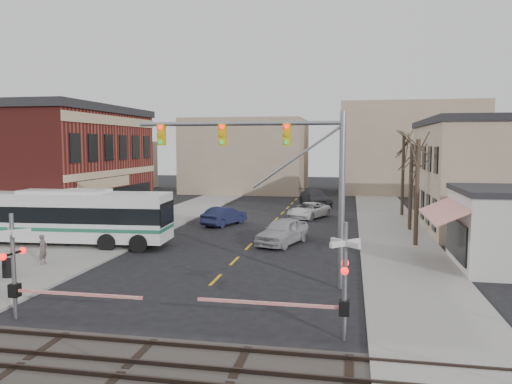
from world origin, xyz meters
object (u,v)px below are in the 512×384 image
car_b (224,216)px  car_c (309,210)px  rr_crossing_west (24,268)px  car_d (315,198)px  traffic_signal_mast (283,162)px  pedestrian_near (43,249)px  pedestrian_far (72,231)px  trash_bin (9,268)px  car_a (283,231)px  transit_bus (66,216)px  rr_crossing_east (332,282)px

car_b → car_c: 8.26m
rr_crossing_west → car_d: 38.30m
traffic_signal_mast → pedestrian_near: size_ratio=6.05×
traffic_signal_mast → car_d: 31.43m
rr_crossing_west → car_b: (1.83, 22.72, -1.22)m
car_b → pedestrian_far: pedestrian_far is taller
trash_bin → car_c: 26.29m
pedestrian_near → car_a: bearing=-53.6°
car_b → trash_bin: bearing=90.4°
car_a → pedestrian_near: size_ratio=3.14×
traffic_signal_mast → car_d: traffic_signal_mast is taller
car_d → pedestrian_near: (-12.47, -29.87, 0.09)m
transit_bus → car_c: bearing=46.5°
trash_bin → car_d: 34.87m
car_b → rr_crossing_west: bearing=105.0°
traffic_signal_mast → rr_crossing_west: bearing=-144.2°
trash_bin → car_b: bearing=70.8°
transit_bus → rr_crossing_east: rr_crossing_east is taller
rr_crossing_east → trash_bin: size_ratio=6.28×
trash_bin → car_a: bearing=42.8°
trash_bin → pedestrian_far: bearing=98.7°
car_d → pedestrian_near: pedestrian_near is taller
transit_bus → pedestrian_far: 1.15m
car_c → car_b: bearing=-117.3°
trash_bin → car_d: bearing=68.9°
car_c → pedestrian_far: size_ratio=2.70×
trash_bin → car_c: (12.64, 23.05, 0.12)m
traffic_signal_mast → pedestrian_near: bearing=174.9°
traffic_signal_mast → car_c: traffic_signal_mast is taller
pedestrian_near → traffic_signal_mast: bearing=-93.9°
car_c → traffic_signal_mast: bearing=-64.8°
traffic_signal_mast → rr_crossing_west: (-8.81, -6.36, -3.76)m
trash_bin → car_d: size_ratio=0.16×
rr_crossing_west → rr_crossing_east: 11.32m
car_a → trash_bin: bearing=-119.6°
rr_crossing_east → car_a: size_ratio=1.11×
car_b → car_d: car_d is taller
car_b → transit_bus: bearing=71.1°
transit_bus → trash_bin: (1.74, -7.88, -1.38)m
car_c → pedestrian_far: (-13.79, -15.54, 0.35)m
transit_bus → pedestrian_far: size_ratio=7.43×
car_a → car_c: bearing=104.2°
car_d → rr_crossing_west: bearing=-125.2°
transit_bus → car_a: 14.06m
rr_crossing_east → car_a: 16.13m
rr_crossing_west → car_a: rr_crossing_west is taller
car_b → pedestrian_far: bearing=74.2°
car_c → car_d: 9.48m
rr_crossing_east → transit_bus: bearing=144.4°
rr_crossing_west → car_d: size_ratio=0.98×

